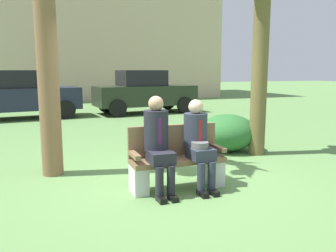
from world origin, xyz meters
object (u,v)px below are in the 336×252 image
Objects in this scene: seated_man_right at (198,140)px; shrub_near_bench at (227,133)px; park_bench at (176,161)px; seated_man_left at (158,140)px; parked_car_near at (20,95)px; building_backdrop at (83,26)px; parked_car_far at (144,92)px.

seated_man_right is 1.03× the size of shrub_near_bench.
seated_man_left is at bearing -159.93° from park_bench.
building_backdrop is (3.39, 10.27, 3.62)m from parked_car_near.
building_backdrop is (-1.12, 10.18, 3.62)m from parked_car_far.
building_backdrop is (-0.94, 17.07, 4.07)m from shrub_near_bench.
shrub_near_bench is at bearing 44.40° from park_bench.
seated_man_left reaches higher than seated_man_right.
parked_car_near and parked_car_far have the same top height.
parked_car_near is 0.25× the size of building_backdrop.
park_bench is 8.98m from parked_car_near.
parked_car_far is at bearing -83.71° from building_backdrop.
building_backdrop is (1.22, 19.00, 3.71)m from seated_man_left.
seated_man_left is at bearing -93.68° from building_backdrop.
park_bench is 2.59m from shrub_near_bench.
shrub_near_bench is (1.57, 1.94, -0.32)m from seated_man_right.
parked_car_far is at bearing 75.12° from seated_man_left.
park_bench is 0.08× the size of building_backdrop.
park_bench is at bearing 155.79° from seated_man_right.
park_bench is 1.09× the size of shrub_near_bench.
seated_man_right is 9.17m from parked_car_near.
parked_car_near is at bearing 103.94° from seated_man_left.
parked_car_near is at bearing 107.53° from seated_man_right.
building_backdrop reaches higher than seated_man_right.
shrub_near_bench is 17.57m from building_backdrop.
park_bench is 0.33× the size of parked_car_near.
shrub_near_bench is 8.08m from parked_car_near.
park_bench is 0.33× the size of parked_car_far.
shrub_near_bench is (2.17, 1.93, -0.36)m from seated_man_left.
parked_car_far is 10.86m from building_backdrop.
seated_man_right is at bearing -24.21° from park_bench.
building_backdrop is at bearing 88.11° from seated_man_right.
shrub_near_bench is 6.91m from parked_car_far.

